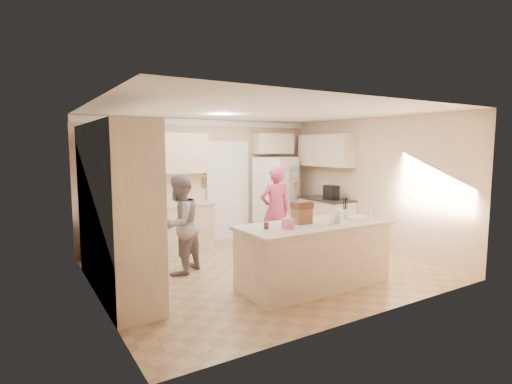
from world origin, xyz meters
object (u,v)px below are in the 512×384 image
island_base (314,256)px  dollhouse_body (302,216)px  refrigerator (276,196)px  utensil_crock (345,214)px  tissue_box (288,224)px  teen_girl (275,211)px  teen_boy (180,224)px  coffee_maker (331,192)px

island_base → dollhouse_body: (-0.15, 0.10, 0.60)m
refrigerator → island_base: bearing=-139.9°
island_base → utensil_crock: 0.86m
tissue_box → dollhouse_body: dollhouse_body is taller
utensil_crock → tissue_box: 1.21m
refrigerator → teen_girl: bearing=-150.0°
tissue_box → teen_girl: teen_girl is taller
refrigerator → dollhouse_body: (-1.58, -2.96, 0.14)m
refrigerator → teen_girl: 1.64m
island_base → teen_boy: bearing=132.8°
coffee_maker → teen_boy: (-3.51, -0.33, -0.27)m
coffee_maker → utensil_crock: (-1.40, -1.85, -0.07)m
refrigerator → island_base: 3.41m
refrigerator → coffee_maker: size_ratio=6.00×
utensil_crock → teen_girl: teen_girl is taller
refrigerator → tissue_box: refrigerator is taller
island_base → teen_girl: bearing=74.1°
refrigerator → utensil_crock: bearing=-129.4°
teen_boy → utensil_crock: bearing=109.8°
refrigerator → island_base: size_ratio=0.82×
refrigerator → coffee_maker: (0.62, -1.16, 0.17)m
island_base → dollhouse_body: 0.62m
island_base → utensil_crock: size_ratio=14.67×
dollhouse_body → island_base: bearing=-33.7°
tissue_box → teen_girl: size_ratio=0.08×
teen_boy → teen_girl: bearing=150.0°
utensil_crock → teen_girl: bearing=95.5°
coffee_maker → tissue_box: coffee_maker is taller
coffee_maker → teen_boy: teen_boy is taller
island_base → tissue_box: bearing=-169.7°
teen_boy → tissue_box: bearing=84.1°
island_base → teen_girl: 1.83m
coffee_maker → island_base: 2.87m
dollhouse_body → teen_girl: teen_girl is taller
island_base → teen_boy: teen_boy is taller
coffee_maker → dollhouse_body: (-2.20, -1.80, -0.03)m
coffee_maker → tissue_box: size_ratio=2.14×
coffee_maker → dollhouse_body: coffee_maker is taller
island_base → utensil_crock: (0.65, 0.05, 0.56)m
teen_boy → island_base: bearing=98.4°
refrigerator → teen_boy: size_ratio=1.12×
dollhouse_body → refrigerator: bearing=61.8°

